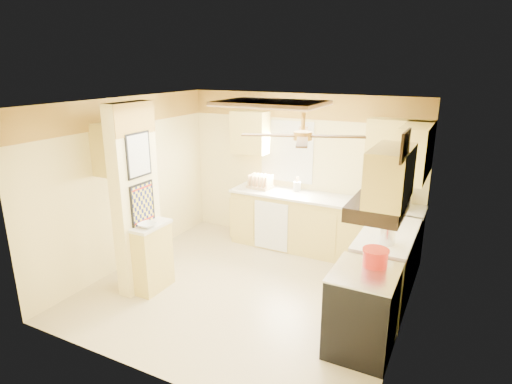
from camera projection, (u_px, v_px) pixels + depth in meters
The scene contains 34 objects.
floor at pixel (247, 289), 5.82m from camera, with size 4.00×4.00×0.00m, color tan.
ceiling at pixel (246, 103), 5.10m from camera, with size 4.00×4.00×0.00m, color white.
wall_back at pixel (301, 170), 7.08m from camera, with size 4.00×4.00×0.00m, color #F9E598.
wall_front at pixel (147, 261), 3.84m from camera, with size 4.00×4.00×0.00m, color #F9E598.
wall_left at pixel (128, 183), 6.33m from camera, with size 3.80×3.80×0.00m, color #F9E598.
wall_right at pixel (411, 229), 4.59m from camera, with size 3.80×3.80×0.00m, color #F9E598.
wallpaper_border at pixel (302, 106), 6.76m from camera, with size 4.00×0.02×0.40m, color #F9C649.
partition_column at pixel (136, 199), 5.58m from camera, with size 0.20×0.70×2.50m, color #F9E598.
partition_ledge at pixel (153, 259), 5.71m from camera, with size 0.25×0.55×0.90m, color #DAC96A.
ledge_top at pixel (151, 226), 5.58m from camera, with size 0.28×0.58×0.04m, color white.
lower_cabinets_back at pixel (322, 226), 6.84m from camera, with size 3.00×0.60×0.90m, color #DAC96A.
lower_cabinets_right at pixel (386, 267), 5.46m from camera, with size 0.60×1.40×0.90m, color #DAC96A.
countertop_back at pixel (323, 199), 6.69m from camera, with size 3.04×0.64×0.04m, color white.
countertop_right at pixel (389, 233), 5.33m from camera, with size 0.64×1.44×0.04m, color white.
dishwasher_panel at pixel (271, 226), 6.90m from camera, with size 0.58×0.02×0.80m, color white.
window at pixel (287, 151), 7.09m from camera, with size 0.92×0.02×1.02m.
upper_cab_back_left at pixel (250, 132), 7.13m from camera, with size 0.60×0.35×0.70m, color #DAC96A.
upper_cab_back_right at pixel (399, 144), 6.08m from camera, with size 0.90×0.35×0.70m, color #DAC96A.
upper_cab_right at pixel (415, 152), 5.56m from camera, with size 0.35×1.00×0.70m, color #DAC96A.
upper_cab_left_wall at pixel (121, 147), 5.86m from camera, with size 0.35×0.75×0.70m, color #DAC96A.
upper_cab_over_stove at pixel (390, 175), 3.99m from camera, with size 0.35×0.76×0.52m, color #DAC96A.
stove at pixel (362, 311), 4.49m from camera, with size 0.68×0.77×0.92m.
range_hood at pixel (378, 207), 4.12m from camera, with size 0.50×0.76×0.14m, color black.
poster_menu at pixel (139, 155), 5.35m from camera, with size 0.02×0.42×0.57m.
poster_nashville at pixel (143, 204), 5.54m from camera, with size 0.02×0.42×0.57m.
ceiling_light_panel at pixel (271, 104), 5.49m from camera, with size 1.35×0.95×0.06m.
ceiling_fan at pixel (303, 135), 4.13m from camera, with size 1.15×1.15×0.26m.
vent_grate at pixel (405, 146), 3.53m from camera, with size 0.02×0.40×0.25m, color black.
microwave at pixel (386, 197), 6.23m from camera, with size 0.51×0.35×0.28m, color white.
bowl at pixel (147, 225), 5.46m from camera, with size 0.22×0.22×0.05m, color white.
dutch_oven at pixel (375, 257), 4.46m from camera, with size 0.28×0.28×0.18m.
kettle at pixel (388, 234), 4.93m from camera, with size 0.17×0.17×0.26m.
dish_rack at pixel (260, 183), 7.17m from camera, with size 0.42×0.32×0.23m.
utensil_crock at pixel (297, 186), 7.01m from camera, with size 0.12×0.12×0.24m.
Camera 1 is at (2.46, -4.57, 2.95)m, focal length 30.00 mm.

